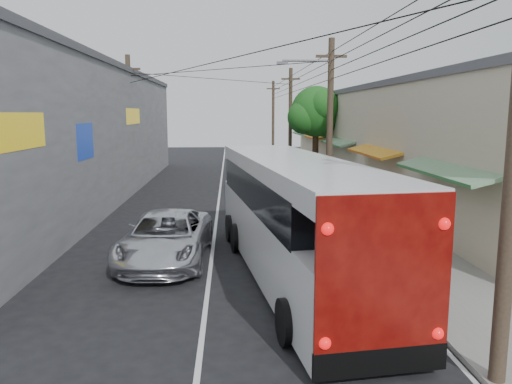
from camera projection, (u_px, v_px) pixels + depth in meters
ground at (201, 341)px, 10.35m from camera, size 120.00×120.00×0.00m
sidewalk at (327, 190)px, 30.40m from camera, size 3.00×80.00×0.12m
building_right at (391, 137)px, 32.12m from camera, size 7.09×40.00×6.25m
building_left at (62, 132)px, 27.08m from camera, size 7.20×36.00×7.25m
utility_poles at (271, 122)px, 29.91m from camera, size 11.80×45.28×8.00m
street_tree at (317, 113)px, 35.63m from camera, size 4.40×4.00×6.60m
coach_bus at (293, 216)px, 14.23m from camera, size 4.00×12.11×3.43m
jeepney at (166, 237)px, 15.85m from camera, size 2.82×5.69×1.55m
parked_suv at (289, 186)px, 27.07m from camera, size 2.73×5.53×1.54m
parked_car_mid at (290, 175)px, 32.87m from camera, size 1.54×3.78×1.29m
parked_car_far at (266, 158)px, 43.41m from camera, size 1.81×5.01×1.64m
pedestrian_near at (362, 187)px, 25.34m from camera, size 0.72×0.58×1.72m
pedestrian_far at (355, 182)px, 27.77m from camera, size 0.77×0.62×1.50m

